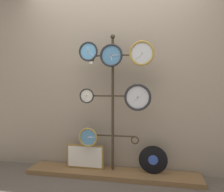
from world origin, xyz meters
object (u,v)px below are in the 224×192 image
(clock_bottom_left, at_px, (88,137))
(vinyl_record, at_px, (153,160))
(clock_top_right, at_px, (142,53))
(clock_middle_left, at_px, (87,96))
(clock_top_left, at_px, (88,52))
(clock_top_center, at_px, (111,55))
(clock_middle_right, at_px, (138,97))
(display_stand, at_px, (113,126))
(picture_frame, at_px, (85,157))

(clock_bottom_left, xyz_separation_m, vinyl_record, (0.81, 0.06, -0.26))
(clock_top_right, distance_m, clock_middle_left, 0.86)
(clock_top_left, bearing_deg, clock_top_right, -1.77)
(clock_middle_left, relative_size, vinyl_record, 0.54)
(clock_top_left, xyz_separation_m, clock_top_center, (0.29, 0.00, -0.06))
(clock_top_center, bearing_deg, clock_middle_right, -5.19)
(clock_top_left, relative_size, clock_middle_left, 1.31)
(vinyl_record, bearing_deg, display_stand, 174.51)
(clock_top_left, relative_size, clock_middle_right, 0.76)
(clock_top_left, bearing_deg, picture_frame, 141.05)
(clock_middle_left, xyz_separation_m, vinyl_record, (0.83, 0.05, -0.78))
(display_stand, bearing_deg, clock_top_left, -162.19)
(clock_top_left, xyz_separation_m, clock_bottom_left, (-0.00, -0.02, -1.09))
(clock_top_left, height_order, vinyl_record, clock_top_left)
(display_stand, xyz_separation_m, clock_top_center, (-0.00, -0.09, 0.90))
(picture_frame, bearing_deg, clock_top_left, -38.95)
(clock_middle_left, distance_m, vinyl_record, 1.14)
(vinyl_record, xyz_separation_m, picture_frame, (-0.88, 0.01, -0.02))
(clock_middle_right, bearing_deg, clock_bottom_left, 179.34)
(clock_top_left, xyz_separation_m, clock_middle_left, (-0.02, -0.01, -0.56))
(clock_top_right, height_order, clock_middle_left, clock_top_right)
(clock_top_left, bearing_deg, display_stand, 17.81)
(clock_top_left, relative_size, clock_bottom_left, 1.02)
(clock_top_center, bearing_deg, clock_top_left, -179.25)
(clock_top_center, height_order, clock_middle_right, clock_top_center)
(clock_middle_right, distance_m, clock_bottom_left, 0.81)
(display_stand, relative_size, clock_top_center, 6.29)
(clock_bottom_left, bearing_deg, clock_top_center, 4.40)
(picture_frame, bearing_deg, vinyl_record, -0.86)
(clock_top_left, distance_m, clock_top_right, 0.67)
(clock_top_right, bearing_deg, display_stand, 162.91)
(display_stand, relative_size, clock_middle_right, 5.52)
(clock_top_left, bearing_deg, clock_bottom_left, -98.01)
(display_stand, distance_m, vinyl_record, 0.65)
(clock_bottom_left, height_order, vinyl_record, clock_bottom_left)
(clock_top_right, xyz_separation_m, vinyl_record, (0.14, 0.07, -1.30))
(clock_top_right, height_order, clock_bottom_left, clock_top_right)
(clock_bottom_left, relative_size, vinyl_record, 0.69)
(clock_middle_left, xyz_separation_m, clock_middle_right, (0.64, -0.02, -0.01))
(vinyl_record, relative_size, picture_frame, 0.70)
(display_stand, relative_size, clock_top_left, 7.27)
(clock_top_center, relative_size, clock_top_right, 0.95)
(clock_top_center, distance_m, clock_top_right, 0.38)
(picture_frame, bearing_deg, clock_top_right, -6.08)
(picture_frame, bearing_deg, clock_middle_left, -52.22)
(clock_top_center, xyz_separation_m, vinyl_record, (0.52, 0.04, -1.29))
(clock_top_center, height_order, clock_top_right, clock_top_right)
(clock_middle_left, height_order, picture_frame, clock_middle_left)
(clock_top_center, distance_m, clock_middle_left, 0.59)
(clock_middle_right, bearing_deg, display_stand, 159.83)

